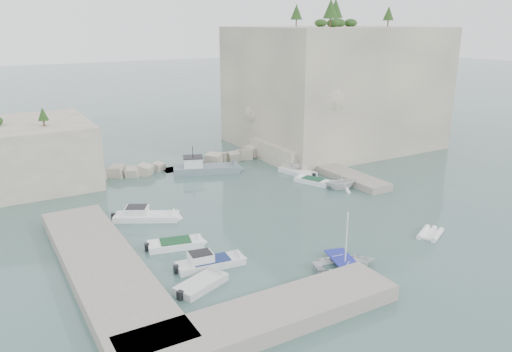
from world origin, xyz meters
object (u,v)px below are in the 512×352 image
tender_east_b (313,183)px  work_boat (207,172)px  rowboat (345,268)px  motorboat_e (201,287)px  motorboat_a (147,219)px  tender_east_a (341,189)px  tender_east_c (297,174)px  tender_east_d (303,171)px  motorboat_c (176,247)px  inflatable_dinghy (430,236)px  motorboat_d (211,267)px

tender_east_b → work_boat: bearing=17.4°
rowboat → motorboat_e: bearing=90.9°
tender_east_b → motorboat_a: bearing=69.3°
tender_east_a → tender_east_c: (-0.97, 7.03, 0.00)m
rowboat → tender_east_d: 25.61m
motorboat_c → inflatable_dinghy: (19.91, -8.89, 0.00)m
motorboat_d → rowboat: size_ratio=1.16×
inflatable_dinghy → motorboat_d: bearing=140.2°
motorboat_d → motorboat_a: (-1.17, 11.52, 0.00)m
motorboat_e → tender_east_c: (21.18, 18.83, 0.00)m
motorboat_e → tender_east_a: (22.14, 11.80, 0.00)m
tender_east_a → tender_east_b: 3.49m
inflatable_dinghy → work_boat: bearing=81.3°
tender_east_a → tender_east_b: bearing=38.7°
motorboat_a → tender_east_d: size_ratio=1.48×
motorboat_a → tender_east_c: (20.44, 4.83, 0.00)m
tender_east_d → work_boat: bearing=53.0°
motorboat_d → work_boat: 24.70m
motorboat_e → tender_east_b: 25.54m
motorboat_e → tender_east_d: size_ratio=0.97×
inflatable_dinghy → tender_east_a: 13.76m
motorboat_a → tender_east_a: size_ratio=1.72×
motorboat_d → rowboat: 10.11m
rowboat → tender_east_a: 18.63m
motorboat_d → motorboat_e: size_ratio=1.33×
rowboat → work_boat: 27.85m
tender_east_c → motorboat_d: bearing=114.1°
motorboat_d → tender_east_a: tender_east_a is taller
tender_east_c → work_boat: (-9.21, 6.21, 0.00)m
motorboat_a → motorboat_c: bearing=-60.2°
motorboat_d → tender_east_c: motorboat_d is taller
motorboat_c → tender_east_b: bearing=34.7°
motorboat_d → rowboat: bearing=-24.8°
inflatable_dinghy → work_boat: size_ratio=0.35×
motorboat_d → motorboat_c: 4.64m
motorboat_c → motorboat_a: 7.00m
tender_east_c → tender_east_d: (1.47, 0.96, 0.00)m
motorboat_c → tender_east_d: bearing=43.3°
motorboat_a → tender_east_a: tender_east_a is taller
motorboat_e → work_boat: 27.75m
motorboat_a → inflatable_dinghy: 25.57m
inflatable_dinghy → tender_east_b: size_ratio=0.66×
rowboat → tender_east_b: bearing=-14.1°
motorboat_a → work_boat: (11.23, 11.04, 0.00)m
tender_east_b → tender_east_c: 3.89m
motorboat_d → motorboat_c: bearing=109.5°
motorboat_c → tender_east_d: 25.25m
work_boat → rowboat: bearing=-72.6°
motorboat_c → tender_east_c: same height
rowboat → inflatable_dinghy: rowboat is taller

